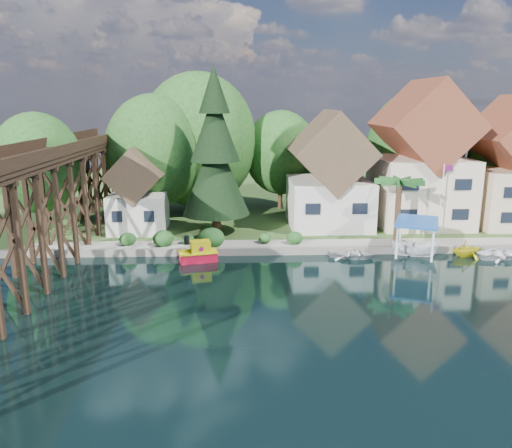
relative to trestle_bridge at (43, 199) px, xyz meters
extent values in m
plane|color=black|center=(16.00, -5.17, -5.35)|extent=(140.00, 140.00, 0.00)
cube|color=#2F4A1D|center=(16.00, 28.83, -5.10)|extent=(140.00, 52.00, 0.50)
cube|color=slate|center=(20.00, 2.83, -5.04)|extent=(60.00, 0.40, 0.62)
cube|color=gray|center=(22.00, 4.13, -4.82)|extent=(50.00, 2.60, 0.06)
cube|color=black|center=(0.00, -5.17, -1.35)|extent=(4.00, 0.36, 8.00)
cube|color=black|center=(0.00, -1.97, -1.35)|extent=(4.00, 0.36, 8.00)
cube|color=black|center=(0.00, 1.23, -1.35)|extent=(4.00, 0.36, 8.00)
cube|color=black|center=(0.00, 4.43, -1.35)|extent=(4.00, 0.36, 8.00)
cube|color=black|center=(0.00, 7.63, -1.35)|extent=(4.00, 0.36, 8.00)
cube|color=black|center=(0.00, 10.83, -1.35)|extent=(4.00, 0.36, 8.00)
cube|color=black|center=(0.00, 14.03, -1.35)|extent=(4.00, 0.36, 8.00)
cube|color=black|center=(0.00, 17.23, -1.35)|extent=(4.00, 0.36, 8.00)
cube|color=black|center=(0.00, 20.43, -1.35)|extent=(4.00, 0.36, 8.00)
cube|color=black|center=(-1.75, 0.83, 2.70)|extent=(0.35, 44.00, 0.35)
cube|color=black|center=(1.75, 0.83, 2.70)|extent=(0.35, 44.00, 0.35)
cube|color=black|center=(0.00, 0.83, 3.00)|extent=(4.00, 44.00, 0.30)
cube|color=black|center=(-2.00, 0.83, 3.55)|extent=(0.12, 44.00, 0.80)
cube|color=black|center=(2.00, 0.83, 3.55)|extent=(0.12, 44.00, 0.80)
cube|color=beige|center=(23.00, 10.83, -2.60)|extent=(7.50, 8.00, 4.50)
cube|color=#493827|center=(23.00, 10.83, 2.35)|extent=(7.64, 8.64, 7.64)
cube|color=black|center=(20.90, 6.79, -2.37)|extent=(1.35, 0.08, 1.00)
cube|color=black|center=(25.10, 6.79, -2.37)|extent=(1.35, 0.08, 1.00)
cube|color=beige|center=(32.00, 11.33, -1.60)|extent=(8.50, 8.50, 6.50)
cube|color=maroon|center=(32.00, 11.33, 4.71)|extent=(8.65, 9.18, 8.65)
cube|color=black|center=(29.62, 7.04, -1.27)|extent=(1.53, 0.08, 1.00)
cube|color=black|center=(34.38, 7.04, -1.27)|extent=(1.53, 0.08, 1.00)
cube|color=beige|center=(41.00, 10.83, -2.10)|extent=(8.00, 8.00, 5.50)
cube|color=black|center=(38.76, 6.79, -1.82)|extent=(1.44, 0.08, 1.00)
cube|color=beige|center=(5.00, 9.33, -3.10)|extent=(5.00, 5.00, 3.50)
cube|color=#493827|center=(5.00, 9.33, 0.45)|extent=(5.09, 5.40, 5.09)
cube|color=black|center=(3.60, 6.79, -2.92)|extent=(0.90, 0.08, 1.00)
cube|color=black|center=(6.40, 6.79, -2.92)|extent=(0.90, 0.08, 1.00)
cylinder|color=#382314|center=(6.00, 13.83, -2.60)|extent=(0.50, 0.50, 4.50)
ellipsoid|color=#1D4619|center=(6.00, 13.83, 2.15)|extent=(4.40, 4.40, 5.06)
cylinder|color=#382314|center=(10.00, 17.83, -2.37)|extent=(0.50, 0.50, 4.95)
ellipsoid|color=#1D4619|center=(10.00, 17.83, 2.85)|extent=(5.00, 5.00, 5.75)
cylinder|color=#382314|center=(19.00, 18.83, -2.82)|extent=(0.50, 0.50, 4.05)
ellipsoid|color=#1D4619|center=(19.00, 18.83, 1.45)|extent=(4.00, 4.00, 4.60)
cylinder|color=#382314|center=(34.00, 18.83, -2.60)|extent=(0.50, 0.50, 4.50)
ellipsoid|color=#1D4619|center=(34.00, 18.83, 2.15)|extent=(4.60, 4.60, 5.29)
cylinder|color=#382314|center=(42.00, 14.83, -3.05)|extent=(0.50, 0.50, 3.60)
ellipsoid|color=#1D4619|center=(42.00, 14.83, 0.75)|extent=(3.80, 3.80, 4.37)
cylinder|color=#382314|center=(-4.00, 9.83, -2.82)|extent=(0.50, 0.50, 4.05)
ellipsoid|color=#1D4619|center=(-4.00, 9.83, 1.45)|extent=(4.00, 4.00, 4.60)
ellipsoid|color=#173F16|center=(8.00, 4.03, -4.08)|extent=(1.98, 1.98, 1.53)
ellipsoid|color=#173F16|center=(10.00, 4.33, -4.25)|extent=(1.54, 1.54, 1.19)
ellipsoid|color=#173F16|center=(12.00, 3.83, -4.00)|extent=(2.20, 2.20, 1.70)
ellipsoid|color=#173F16|center=(5.00, 4.23, -4.17)|extent=(1.76, 1.76, 1.36)
ellipsoid|color=#173F16|center=(16.50, 4.43, -4.25)|extent=(1.54, 1.54, 1.19)
ellipsoid|color=#173F16|center=(19.00, 4.13, -4.17)|extent=(1.76, 1.76, 1.36)
cylinder|color=#382314|center=(12.27, 8.04, -3.48)|extent=(0.82, 0.82, 2.75)
cone|color=black|center=(12.27, 8.04, 0.64)|extent=(6.04, 6.04, 7.32)
cone|color=black|center=(12.27, 8.04, 4.76)|extent=(4.39, 4.39, 5.95)
cone|color=black|center=(12.27, 8.04, 7.97)|extent=(2.75, 2.75, 4.12)
cylinder|color=#382314|center=(27.92, 4.94, -2.37)|extent=(0.50, 0.50, 4.96)
ellipsoid|color=#174519|center=(27.92, 4.94, 0.34)|extent=(4.60, 4.60, 1.13)
cylinder|color=white|center=(32.25, 6.43, -1.62)|extent=(0.09, 0.09, 6.47)
cube|color=red|center=(32.72, 6.63, 1.25)|extent=(0.86, 0.40, 0.55)
cube|color=red|center=(11.07, 1.38, -5.01)|extent=(3.13, 2.11, 0.76)
cube|color=#D7C50B|center=(11.07, 1.38, -4.60)|extent=(3.24, 2.22, 0.10)
cube|color=#D7C50B|center=(11.26, 1.42, -4.20)|extent=(1.74, 1.45, 0.96)
cylinder|color=black|center=(10.23, 1.19, -3.58)|extent=(0.42, 0.42, 0.67)
cylinder|color=#960B62|center=(11.39, 0.84, -4.20)|extent=(0.35, 0.15, 0.34)
cylinder|color=#960B62|center=(11.13, 2.00, -4.20)|extent=(0.35, 0.15, 0.34)
cylinder|color=#960B62|center=(12.01, 1.58, -4.20)|extent=(0.15, 0.35, 0.34)
imported|color=silver|center=(23.39, 1.86, -4.96)|extent=(4.26, 3.49, 0.77)
imported|color=white|center=(28.55, 1.92, -4.62)|extent=(4.01, 2.71, 1.45)
cube|color=#1A53AF|center=(28.55, 1.92, -2.44)|extent=(4.70, 5.51, 0.17)
cylinder|color=white|center=(29.01, -0.45, -3.75)|extent=(0.17, 0.17, 2.62)
cylinder|color=white|center=(30.52, 3.33, -3.75)|extent=(0.17, 0.17, 2.62)
cylinder|color=white|center=(26.58, 0.52, -3.75)|extent=(0.17, 0.17, 2.62)
cylinder|color=white|center=(28.09, 4.30, -3.75)|extent=(0.17, 0.17, 2.62)
imported|color=gold|center=(32.81, 1.84, -4.61)|extent=(3.29, 3.01, 1.48)
imported|color=white|center=(35.46, 1.31, -4.92)|extent=(4.36, 3.29, 0.86)
camera|label=1|loc=(14.29, -36.31, 6.83)|focal=35.00mm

